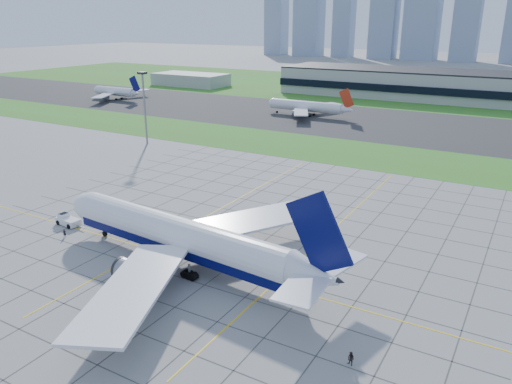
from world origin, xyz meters
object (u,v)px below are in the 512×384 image
at_px(crew_near, 65,233).
at_px(crew_far, 351,359).
at_px(light_mast, 144,99).
at_px(distant_jet_0, 116,91).
at_px(airliner, 181,237).
at_px(pushback_tug, 67,220).
at_px(distant_jet_1, 308,106).

height_order(crew_near, crew_far, crew_far).
distance_m(light_mast, crew_far, 134.41).
bearing_deg(distant_jet_0, airliner, -41.93).
xyz_separation_m(pushback_tug, crew_far, (70.26, -13.91, -0.07)).
bearing_deg(airliner, distant_jet_0, 142.89).
xyz_separation_m(distant_jet_0, distant_jet_1, (114.45, 7.67, 0.00)).
height_order(light_mast, crew_near, light_mast).
xyz_separation_m(crew_near, crew_far, (65.41, -9.07, 0.13)).
bearing_deg(crew_near, light_mast, 59.46).
distance_m(airliner, distant_jet_1, 154.86).
height_order(airliner, crew_far, airliner).
xyz_separation_m(light_mast, distant_jet_1, (27.16, 80.15, -11.70)).
bearing_deg(airliner, light_mast, 140.32).
height_order(light_mast, crew_far, light_mast).
bearing_deg(pushback_tug, crew_far, -6.37).
height_order(crew_far, distant_jet_0, distant_jet_0).
relative_size(light_mast, distant_jet_0, 0.60).
relative_size(light_mast, crew_near, 15.03).
bearing_deg(light_mast, crew_near, -59.97).
xyz_separation_m(light_mast, airliner, (69.89, -68.70, -10.76)).
relative_size(pushback_tug, crew_near, 5.03).
xyz_separation_m(light_mast, pushback_tug, (36.39, -66.48, -15.13)).
distance_m(crew_near, distant_jet_1, 152.16).
relative_size(light_mast, distant_jet_1, 0.60).
bearing_deg(crew_far, distant_jet_1, 135.51).
bearing_deg(light_mast, crew_far, -37.01).
relative_size(crew_near, distant_jet_0, 0.04).
bearing_deg(airliner, pushback_tug, -178.97).
distance_m(airliner, pushback_tug, 33.86).
xyz_separation_m(pushback_tug, distant_jet_0, (-123.67, 138.96, 3.43)).
xyz_separation_m(light_mast, distant_jet_0, (-87.29, 72.48, -11.70)).
height_order(crew_far, distant_jet_1, distant_jet_1).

